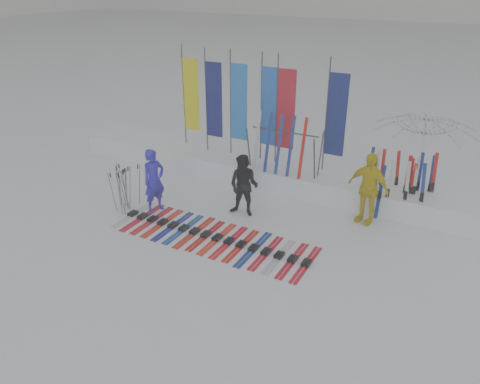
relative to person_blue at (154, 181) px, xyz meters
The scene contains 11 objects.
ground 2.79m from the person_blue, 31.91° to the right, with size 120.00×120.00×0.00m, color white.
snow_bank 3.95m from the person_blue, 54.83° to the left, with size 14.00×1.60×0.60m, color white.
person_blue is the anchor object (origin of this frame).
person_black 2.36m from the person_blue, 22.54° to the left, with size 0.80×0.62×1.65m, color black.
person_yellow 5.47m from the person_blue, 21.90° to the left, with size 1.09×0.46×1.87m, color yellow.
tent_canopy 7.14m from the person_blue, 33.30° to the left, with size 2.71×2.76×2.48m, color white.
ski_row 2.28m from the person_blue, 14.52° to the right, with size 5.04×1.70×0.07m.
pole_cluster 0.87m from the person_blue, 155.70° to the right, with size 0.52×0.82×1.26m.
feather_flags 3.84m from the person_blue, 71.35° to the left, with size 5.41×0.28×3.20m.
ski_rack 3.76m from the person_blue, 48.70° to the left, with size 2.04×0.80×1.23m.
upright_skis 6.38m from the person_blue, 27.23° to the left, with size 1.72×1.19×1.70m.
Camera 1 is at (5.07, -7.36, 5.79)m, focal length 35.00 mm.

